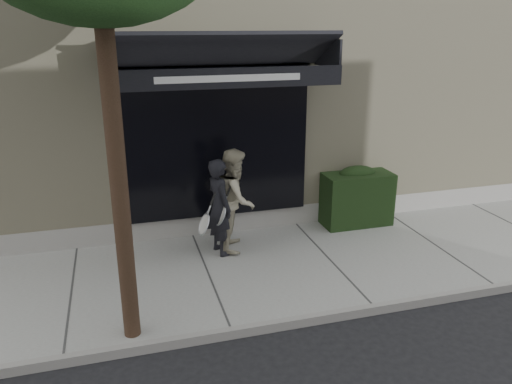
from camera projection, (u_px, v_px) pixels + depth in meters
name	position (u px, v px, depth m)	size (l,w,h in m)	color
ground	(327.00, 264.00, 8.26)	(80.00, 80.00, 0.00)	black
sidewalk	(328.00, 260.00, 8.24)	(20.00, 3.00, 0.12)	gray
curb	(373.00, 309.00, 6.83)	(20.00, 0.10, 0.14)	gray
building_facade	(248.00, 69.00, 11.88)	(14.30, 8.04, 5.64)	beige
hedge	(356.00, 196.00, 9.47)	(1.30, 0.70, 1.14)	black
pedestrian_front	(219.00, 207.00, 8.14)	(0.69, 0.90, 1.62)	black
pedestrian_back	(235.00, 199.00, 8.34)	(0.87, 0.99, 1.73)	#B2A98E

